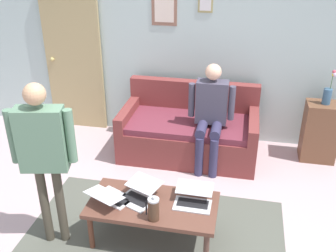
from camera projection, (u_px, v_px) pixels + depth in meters
name	position (u px, v px, depth m)	size (l,w,h in m)	color
ground_plane	(150.00, 235.00, 3.78)	(7.68, 7.68, 0.00)	#BCA0A3
area_rug	(151.00, 245.00, 3.65)	(2.47, 1.79, 0.01)	#53554B
back_wall	(189.00, 41.00, 5.10)	(7.04, 0.11, 2.70)	#B0C6C3
interior_door	(74.00, 59.00, 5.45)	(0.82, 0.09, 2.05)	tan
couch	(189.00, 132.00, 5.05)	(1.72, 0.91, 0.88)	brown
coffee_table	(153.00, 207.00, 3.58)	(1.18, 0.59, 0.41)	brown
laptop_left	(139.00, 194.00, 3.60)	(0.42, 0.45, 0.14)	silver
laptop_center	(193.00, 199.00, 3.54)	(0.34, 0.33, 0.13)	silver
laptop_right	(111.00, 197.00, 3.57)	(0.44, 0.44, 0.13)	silver
french_press	(154.00, 209.00, 3.31)	(0.12, 0.10, 0.24)	#4C3323
side_shelf	(320.00, 132.00, 4.88)	(0.42, 0.32, 0.76)	brown
flower_vase	(328.00, 93.00, 4.65)	(0.11, 0.10, 0.43)	#385D7D
person_standing	(43.00, 147.00, 3.28)	(0.56, 0.26, 1.58)	#443E32
person_seated	(211.00, 111.00, 4.61)	(0.55, 0.51, 1.28)	#343051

